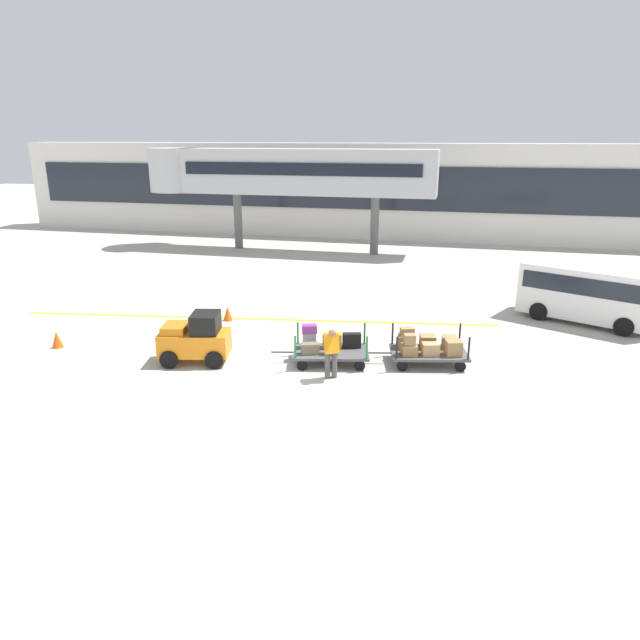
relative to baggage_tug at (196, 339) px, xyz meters
The scene contains 11 objects.
ground_plane 3.30m from the baggage_tug, 31.20° to the right, with size 120.00×120.00×0.00m, color #B2ADA0.
apron_lead_line 4.67m from the baggage_tug, 85.82° to the left, with size 18.23×0.20×0.01m, color yellow.
terminal_building 24.58m from the baggage_tug, 83.56° to the left, with size 53.17×2.51×6.24m.
jet_bridge 18.99m from the baggage_tug, 99.60° to the left, with size 17.54×3.00×5.99m.
baggage_tug is the anchor object (origin of this frame).
baggage_cart_lead 4.10m from the baggage_tug, 13.06° to the left, with size 3.09×1.85×1.13m.
baggage_cart_middle 7.12m from the baggage_tug, 12.38° to the left, with size 3.09×1.85×1.10m.
baggage_handler 4.35m from the baggage_tug, ahead, with size 0.53×0.54×1.56m.
shuttle_van 14.48m from the baggage_tug, 29.73° to the left, with size 5.15×3.81×2.10m.
safety_cone_near 5.08m from the baggage_tug, behind, with size 0.36×0.36×0.55m, color #EA590F.
safety_cone_far 4.27m from the baggage_tug, 99.10° to the left, with size 0.36×0.36×0.55m, color #EA590F.
Camera 1 is at (4.86, -13.77, 6.72)m, focal length 32.52 mm.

